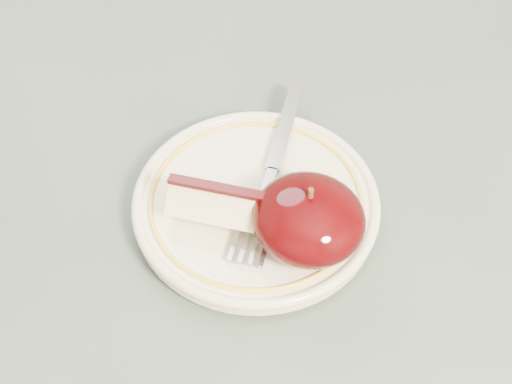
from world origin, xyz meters
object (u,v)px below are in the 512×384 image
at_px(table, 264,309).
at_px(apple_half, 308,219).
at_px(plate, 256,203).
at_px(fork, 272,171).

distance_m(table, apple_half, 0.14).
bearing_deg(table, plate, 126.67).
relative_size(table, apple_half, 10.68).
relative_size(table, plate, 4.58).
height_order(table, apple_half, apple_half).
distance_m(plate, fork, 0.03).
bearing_deg(apple_half, fork, 137.80).
bearing_deg(apple_half, plate, 161.18).
relative_size(plate, apple_half, 2.33).
relative_size(apple_half, fork, 0.43).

